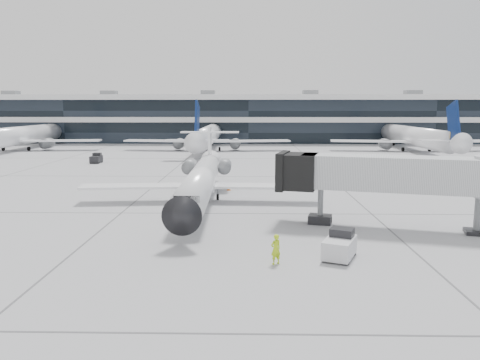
{
  "coord_description": "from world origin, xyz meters",
  "views": [
    {
      "loc": [
        0.28,
        -36.41,
        8.43
      ],
      "look_at": [
        -0.49,
        0.72,
        2.6
      ],
      "focal_mm": 35.0,
      "sensor_mm": 36.0,
      "label": 1
    }
  ],
  "objects_px": {
    "regional_jet": "(202,179)",
    "baggage_tug": "(340,245)",
    "ramp_worker": "(276,249)",
    "jet_bridge": "(409,175)"
  },
  "relations": [
    {
      "from": "jet_bridge",
      "to": "baggage_tug",
      "type": "bearing_deg",
      "value": -117.64
    },
    {
      "from": "ramp_worker",
      "to": "baggage_tug",
      "type": "bearing_deg",
      "value": 166.78
    },
    {
      "from": "regional_jet",
      "to": "baggage_tug",
      "type": "distance_m",
      "value": 17.99
    },
    {
      "from": "jet_bridge",
      "to": "ramp_worker",
      "type": "distance_m",
      "value": 12.42
    },
    {
      "from": "ramp_worker",
      "to": "baggage_tug",
      "type": "height_order",
      "value": "ramp_worker"
    },
    {
      "from": "ramp_worker",
      "to": "baggage_tug",
      "type": "relative_size",
      "value": 0.57
    },
    {
      "from": "ramp_worker",
      "to": "baggage_tug",
      "type": "distance_m",
      "value": 3.84
    },
    {
      "from": "regional_jet",
      "to": "jet_bridge",
      "type": "xyz_separation_m",
      "value": [
        15.11,
        -8.97,
        1.7
      ]
    },
    {
      "from": "ramp_worker",
      "to": "jet_bridge",
      "type": "bearing_deg",
      "value": -172.06
    },
    {
      "from": "jet_bridge",
      "to": "baggage_tug",
      "type": "relative_size",
      "value": 5.6
    }
  ]
}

